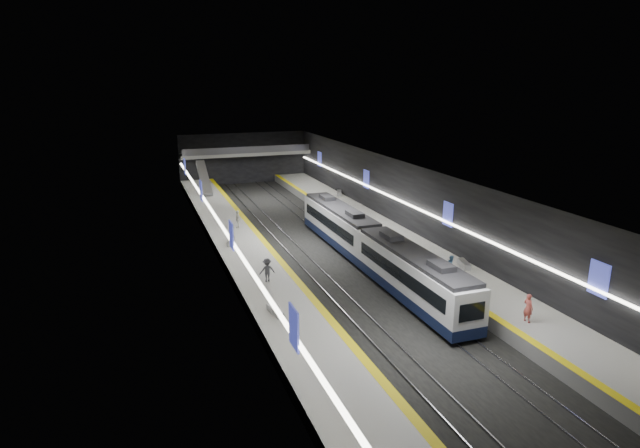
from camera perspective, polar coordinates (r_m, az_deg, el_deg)
name	(u,v)px	position (r m, az deg, el deg)	size (l,w,h in m)	color
ground	(316,247)	(53.97, -0.38, -2.45)	(70.00, 70.00, 0.00)	black
ceiling	(316,168)	(52.05, -0.40, 5.96)	(20.00, 70.00, 0.04)	beige
wall_left	(215,217)	(50.57, -11.15, 0.73)	(0.04, 70.00, 8.00)	black
wall_right	(406,201)	(56.86, 9.18, 2.47)	(0.04, 70.00, 8.00)	black
wall_back	(244,158)	(86.09, -8.14, 6.96)	(20.00, 0.04, 8.00)	black
wall_front	(608,409)	(25.07, 28.37, -17.01)	(20.00, 0.04, 8.00)	black
platform_left	(243,250)	(51.96, -8.22, -2.76)	(5.00, 70.00, 1.00)	slate
tile_surface_left	(243,245)	(51.80, -8.24, -2.22)	(5.00, 70.00, 0.02)	#9A9A95
tactile_strip_left	(265,242)	(52.24, -5.88, -1.98)	(0.60, 70.00, 0.02)	yellow
platform_right	(384,235)	(56.62, 6.80, -1.16)	(5.00, 70.00, 1.00)	slate
tile_surface_right	(384,230)	(56.48, 6.82, -0.66)	(5.00, 70.00, 0.02)	#9A9A95
tactile_strip_right	(365,232)	(55.56, 4.79, -0.87)	(0.60, 70.00, 0.02)	yellow
rails	(316,246)	(53.95, -0.38, -2.39)	(6.52, 70.00, 0.12)	gray
train	(371,245)	(47.52, 5.49, -2.27)	(2.69, 30.04, 3.60)	#0F193A
ad_posters	(313,201)	(53.67, -0.74, 2.44)	(19.94, 53.50, 2.20)	#3B42B3
cove_light_left	(217,219)	(50.65, -10.91, 0.53)	(0.25, 68.60, 0.12)	white
cove_light_right	(404,203)	(56.81, 8.99, 2.26)	(0.25, 68.60, 0.12)	white
mezzanine_bridge	(246,153)	(83.93, -7.88, 7.46)	(20.00, 3.00, 1.50)	gray
escalator	(204,178)	(76.31, -12.26, 4.82)	(1.20, 8.00, 0.60)	#99999E
bench_left_near	(275,311)	(37.02, -4.82, -9.22)	(0.51, 1.83, 0.45)	#99999E
bench_left_far	(231,242)	(52.19, -9.50, -1.87)	(0.56, 2.01, 0.49)	#99999E
bench_right_near	(464,264)	(47.11, 15.11, -4.15)	(0.55, 2.00, 0.49)	#99999E
bench_right_far	(339,193)	(72.95, 2.07, 3.36)	(0.57, 2.07, 0.51)	#99999E
passenger_right_a	(528,308)	(38.02, 21.32, -8.36)	(0.72, 0.47, 1.96)	#BD4C46
passenger_right_b	(451,265)	(44.77, 13.83, -4.32)	(0.80, 0.62, 1.65)	teal
passenger_left_a	(238,219)	(57.38, -8.76, 0.50)	(1.12, 0.47, 1.91)	silver
passenger_left_b	(267,270)	(42.28, -5.66, -4.94)	(1.23, 0.71, 1.90)	#3B3C43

